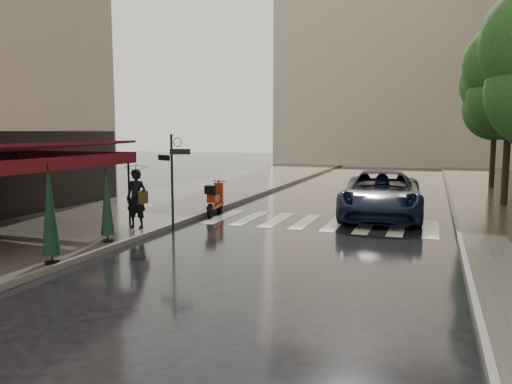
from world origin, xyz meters
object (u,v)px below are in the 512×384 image
Objects in this scene: pedestrian_with_umbrella at (136,175)px; parasol_back at (107,203)px; parked_car at (381,194)px; parasol_front at (50,210)px; scooter at (215,200)px.

parasol_back is at bearing -81.34° from pedestrian_with_umbrella.
parasol_front reaches higher than parked_car.
parasol_back is (-6.72, -7.46, 0.36)m from parked_car.
parasol_front is at bearing -101.80° from scooter.
scooter is 0.94× the size of parasol_back.
pedestrian_with_umbrella is at bearing -113.54° from scooter.
parasol_back is (0.33, -1.97, -0.61)m from pedestrian_with_umbrella.
pedestrian_with_umbrella is at bearing -145.80° from parked_car.
parked_car is (6.04, 1.73, 0.27)m from scooter.
pedestrian_with_umbrella is 1.35× the size of scooter.
parasol_back reaches higher than parked_car.
parasol_front reaches higher than scooter.
pedestrian_with_umbrella reaches higher than parked_car.
parked_car is at bearing 56.67° from parasol_front.
pedestrian_with_umbrella is 4.45m from parasol_front.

